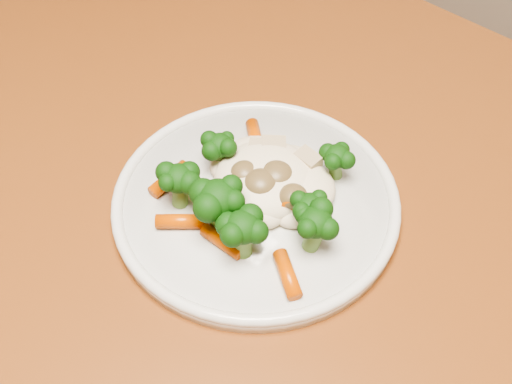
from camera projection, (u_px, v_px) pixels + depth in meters
The scene contains 3 objects.
dining_table at pixel (142, 232), 0.65m from camera, with size 1.33×0.98×0.75m.
plate at pixel (256, 203), 0.54m from camera, with size 0.24×0.24×0.01m, color silver.
meal at pixel (258, 190), 0.52m from camera, with size 0.16×0.15×0.05m.
Camera 1 is at (0.39, 0.02, 1.17)m, focal length 45.00 mm.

